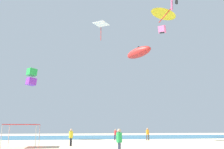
{
  "coord_description": "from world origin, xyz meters",
  "views": [
    {
      "loc": [
        -3.33,
        -21.72,
        1.99
      ],
      "look_at": [
        2.23,
        11.67,
        9.15
      ],
      "focal_mm": 39.7,
      "sensor_mm": 36.0,
      "label": 1
    }
  ],
  "objects_px": {
    "person_leftmost": "(115,134)",
    "kite_delta_yellow": "(164,12)",
    "person_central": "(148,133)",
    "kite_diamond_white": "(101,25)",
    "person_rightmost": "(119,139)",
    "kite_box_green": "(31,77)",
    "person_near_tent": "(71,136)",
    "canopy_tent": "(22,125)",
    "kite_inflatable_red": "(139,52)",
    "kite_parafoil_pink": "(162,30)"
  },
  "relations": [
    {
      "from": "person_leftmost",
      "to": "kite_parafoil_pink",
      "type": "height_order",
      "value": "kite_parafoil_pink"
    },
    {
      "from": "person_leftmost",
      "to": "person_central",
      "type": "height_order",
      "value": "person_central"
    },
    {
      "from": "canopy_tent",
      "to": "kite_delta_yellow",
      "type": "relative_size",
      "value": 0.55
    },
    {
      "from": "canopy_tent",
      "to": "person_near_tent",
      "type": "bearing_deg",
      "value": 8.85
    },
    {
      "from": "person_leftmost",
      "to": "kite_delta_yellow",
      "type": "bearing_deg",
      "value": 168.14
    },
    {
      "from": "kite_inflatable_red",
      "to": "person_leftmost",
      "type": "bearing_deg",
      "value": -61.17
    },
    {
      "from": "person_central",
      "to": "kite_diamond_white",
      "type": "bearing_deg",
      "value": 163.85
    },
    {
      "from": "person_leftmost",
      "to": "kite_box_green",
      "type": "distance_m",
      "value": 17.12
    },
    {
      "from": "person_leftmost",
      "to": "kite_parafoil_pink",
      "type": "xyz_separation_m",
      "value": [
        6.23,
        -4.92,
        15.29
      ]
    },
    {
      "from": "kite_diamond_white",
      "to": "kite_box_green",
      "type": "distance_m",
      "value": 14.69
    },
    {
      "from": "canopy_tent",
      "to": "person_near_tent",
      "type": "distance_m",
      "value": 5.06
    },
    {
      "from": "person_central",
      "to": "person_rightmost",
      "type": "bearing_deg",
      "value": -125.18
    },
    {
      "from": "kite_parafoil_pink",
      "to": "kite_box_green",
      "type": "bearing_deg",
      "value": -109.27
    },
    {
      "from": "kite_diamond_white",
      "to": "kite_inflatable_red",
      "type": "relative_size",
      "value": 0.41
    },
    {
      "from": "person_rightmost",
      "to": "kite_inflatable_red",
      "type": "height_order",
      "value": "kite_inflatable_red"
    },
    {
      "from": "person_rightmost",
      "to": "canopy_tent",
      "type": "bearing_deg",
      "value": -133.78
    },
    {
      "from": "person_near_tent",
      "to": "person_central",
      "type": "relative_size",
      "value": 0.98
    },
    {
      "from": "person_rightmost",
      "to": "kite_box_green",
      "type": "height_order",
      "value": "kite_box_green"
    },
    {
      "from": "person_leftmost",
      "to": "kite_parafoil_pink",
      "type": "relative_size",
      "value": 0.44
    },
    {
      "from": "kite_diamond_white",
      "to": "kite_delta_yellow",
      "type": "distance_m",
      "value": 13.32
    },
    {
      "from": "kite_box_green",
      "to": "person_near_tent",
      "type": "bearing_deg",
      "value": 168.9
    },
    {
      "from": "kite_diamond_white",
      "to": "kite_inflatable_red",
      "type": "bearing_deg",
      "value": 176.24
    },
    {
      "from": "kite_delta_yellow",
      "to": "kite_inflatable_red",
      "type": "bearing_deg",
      "value": 43.35
    },
    {
      "from": "person_leftmost",
      "to": "kite_diamond_white",
      "type": "distance_m",
      "value": 17.46
    },
    {
      "from": "person_leftmost",
      "to": "person_rightmost",
      "type": "bearing_deg",
      "value": 54.83
    },
    {
      "from": "kite_diamond_white",
      "to": "kite_delta_yellow",
      "type": "relative_size",
      "value": 0.51
    },
    {
      "from": "canopy_tent",
      "to": "person_rightmost",
      "type": "xyz_separation_m",
      "value": [
        8.42,
        -7.79,
        -1.05
      ]
    },
    {
      "from": "kite_parafoil_pink",
      "to": "kite_inflatable_red",
      "type": "height_order",
      "value": "kite_inflatable_red"
    },
    {
      "from": "person_near_tent",
      "to": "person_central",
      "type": "height_order",
      "value": "person_central"
    },
    {
      "from": "kite_inflatable_red",
      "to": "kite_box_green",
      "type": "bearing_deg",
      "value": -103.5
    },
    {
      "from": "person_near_tent",
      "to": "kite_parafoil_pink",
      "type": "distance_m",
      "value": 20.82
    },
    {
      "from": "person_central",
      "to": "kite_inflatable_red",
      "type": "distance_m",
      "value": 18.5
    },
    {
      "from": "kite_diamond_white",
      "to": "person_near_tent",
      "type": "bearing_deg",
      "value": 17.4
    },
    {
      "from": "person_near_tent",
      "to": "person_central",
      "type": "xyz_separation_m",
      "value": [
        11.45,
        9.56,
        0.03
      ]
    },
    {
      "from": "canopy_tent",
      "to": "kite_box_green",
      "type": "bearing_deg",
      "value": 97.01
    },
    {
      "from": "kite_diamond_white",
      "to": "kite_parafoil_pink",
      "type": "xyz_separation_m",
      "value": [
        8.7,
        -4.3,
        -1.99
      ]
    },
    {
      "from": "person_leftmost",
      "to": "kite_diamond_white",
      "type": "height_order",
      "value": "kite_diamond_white"
    },
    {
      "from": "person_leftmost",
      "to": "person_central",
      "type": "relative_size",
      "value": 0.9
    },
    {
      "from": "canopy_tent",
      "to": "kite_diamond_white",
      "type": "relative_size",
      "value": 1.08
    },
    {
      "from": "person_near_tent",
      "to": "kite_box_green",
      "type": "bearing_deg",
      "value": 37.45
    },
    {
      "from": "kite_delta_yellow",
      "to": "kite_inflatable_red",
      "type": "distance_m",
      "value": 9.27
    },
    {
      "from": "person_near_tent",
      "to": "kite_diamond_white",
      "type": "height_order",
      "value": "kite_diamond_white"
    },
    {
      "from": "kite_delta_yellow",
      "to": "person_leftmost",
      "type": "bearing_deg",
      "value": 118.74
    },
    {
      "from": "person_near_tent",
      "to": "person_leftmost",
      "type": "distance_m",
      "value": 12.69
    },
    {
      "from": "person_leftmost",
      "to": "person_rightmost",
      "type": "xyz_separation_m",
      "value": [
        -3.2,
        -19.3,
        0.11
      ]
    },
    {
      "from": "person_rightmost",
      "to": "kite_diamond_white",
      "type": "bearing_deg",
      "value": 176.72
    },
    {
      "from": "person_leftmost",
      "to": "canopy_tent",
      "type": "bearing_deg",
      "value": 18.98
    },
    {
      "from": "person_rightmost",
      "to": "kite_diamond_white",
      "type": "xyz_separation_m",
      "value": [
        0.74,
        18.69,
        17.17
      ]
    },
    {
      "from": "kite_delta_yellow",
      "to": "kite_inflatable_red",
      "type": "relative_size",
      "value": 0.8
    },
    {
      "from": "canopy_tent",
      "to": "person_near_tent",
      "type": "relative_size",
      "value": 1.77
    }
  ]
}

